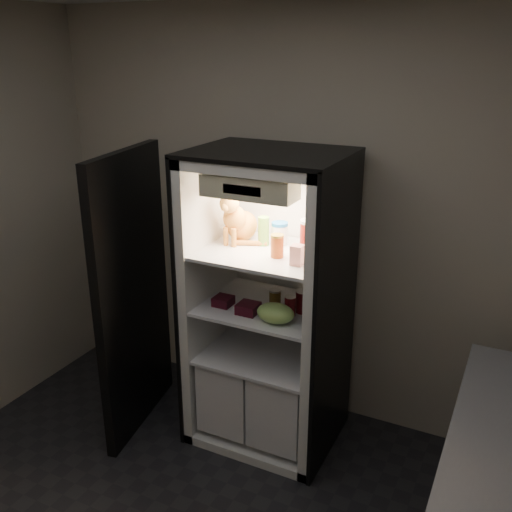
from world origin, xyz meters
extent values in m
plane|color=#A69B8A|center=(0.00, 1.80, 1.35)|extent=(3.60, 0.00, 3.60)
cube|color=white|center=(0.00, 1.67, 0.93)|extent=(0.85, 0.06, 1.85)
cube|color=white|center=(-0.40, 1.35, 0.93)|extent=(0.06, 0.70, 1.85)
cube|color=white|center=(0.40, 1.35, 0.93)|extent=(0.06, 0.70, 1.85)
cube|color=white|center=(0.00, 1.35, 1.82)|extent=(0.85, 0.70, 0.06)
cube|color=white|center=(0.00, 1.35, 0.03)|extent=(0.85, 0.70, 0.06)
cube|color=black|center=(-0.44, 1.35, 0.93)|extent=(0.02, 0.72, 1.87)
cube|color=black|center=(0.44, 1.35, 0.93)|extent=(0.02, 0.72, 1.87)
cube|color=black|center=(0.00, 1.35, 1.86)|extent=(0.90, 0.72, 0.02)
cube|color=white|center=(0.00, 1.32, 1.28)|extent=(0.73, 0.62, 0.02)
cube|color=white|center=(0.00, 1.32, 0.93)|extent=(0.73, 0.62, 0.02)
cube|color=white|center=(-0.18, 1.32, 0.35)|extent=(0.34, 0.58, 0.48)
cube|color=white|center=(0.18, 1.32, 0.35)|extent=(0.34, 0.58, 0.48)
cube|color=white|center=(0.00, 1.32, 0.60)|extent=(0.73, 0.62, 0.02)
cube|color=beige|center=(0.00, 1.11, 1.72)|extent=(0.52, 0.18, 0.12)
cube|color=black|center=(0.00, 1.02, 1.72)|extent=(0.22, 0.01, 0.05)
cube|color=black|center=(-0.84, 1.11, 0.93)|extent=(0.22, 0.87, 1.85)
cube|color=white|center=(-0.85, 1.05, 0.55)|extent=(0.18, 0.64, 0.12)
cube|color=white|center=(-0.85, 1.05, 1.05)|extent=(0.18, 0.64, 0.12)
ellipsoid|color=#B75617|center=(-0.22, 1.45, 1.38)|extent=(0.19, 0.23, 0.19)
ellipsoid|color=#B75617|center=(-0.23, 1.36, 1.45)|extent=(0.15, 0.14, 0.16)
sphere|color=#BC6B24|center=(-0.23, 1.30, 1.55)|extent=(0.12, 0.12, 0.12)
sphere|color=#BC6B24|center=(-0.23, 1.25, 1.54)|extent=(0.05, 0.05, 0.05)
cone|color=#BC6B24|center=(-0.27, 1.31, 1.61)|extent=(0.05, 0.05, 0.05)
cone|color=#BC6B24|center=(-0.20, 1.31, 1.61)|extent=(0.05, 0.05, 0.05)
cylinder|color=#B75617|center=(-0.26, 1.30, 1.35)|extent=(0.03, 0.03, 0.11)
cylinder|color=#B75617|center=(-0.20, 1.30, 1.35)|extent=(0.03, 0.03, 0.11)
cylinder|color=#B75617|center=(-0.13, 1.36, 1.31)|extent=(0.21, 0.11, 0.03)
cylinder|color=green|center=(-0.06, 1.41, 1.37)|extent=(0.07, 0.07, 0.16)
cylinder|color=green|center=(-0.06, 1.41, 1.46)|extent=(0.07, 0.07, 0.01)
cylinder|color=white|center=(0.02, 1.46, 1.35)|extent=(0.10, 0.10, 0.12)
cylinder|color=#1967B5|center=(0.02, 1.46, 1.42)|extent=(0.10, 0.10, 0.02)
cylinder|color=maroon|center=(0.10, 1.26, 1.35)|extent=(0.07, 0.07, 0.12)
cylinder|color=gold|center=(0.10, 1.26, 1.42)|extent=(0.08, 0.08, 0.01)
cylinder|color=#A41C15|center=(0.26, 1.36, 1.39)|extent=(0.12, 0.12, 0.20)
cylinder|color=white|center=(0.26, 1.36, 1.49)|extent=(0.13, 0.13, 0.02)
cube|color=silver|center=(0.25, 1.19, 1.35)|extent=(0.07, 0.07, 0.11)
cylinder|color=black|center=(0.21, 1.37, 1.00)|extent=(0.06, 0.06, 0.12)
cylinder|color=#B2B2B2|center=(0.21, 1.37, 1.06)|extent=(0.06, 0.06, 0.00)
cylinder|color=black|center=(0.24, 1.32, 1.01)|extent=(0.07, 0.07, 0.13)
cylinder|color=#B2B2B2|center=(0.24, 1.32, 1.07)|extent=(0.07, 0.07, 0.00)
cylinder|color=black|center=(0.19, 1.26, 1.00)|extent=(0.06, 0.06, 0.12)
cylinder|color=#B2B2B2|center=(0.19, 1.26, 1.06)|extent=(0.07, 0.07, 0.00)
cylinder|color=brown|center=(0.05, 1.35, 0.98)|extent=(0.07, 0.07, 0.09)
cylinder|color=#B2B2B2|center=(0.05, 1.35, 1.03)|extent=(0.07, 0.07, 0.01)
ellipsoid|color=#85BC57|center=(0.15, 1.14, 1.00)|extent=(0.22, 0.16, 0.11)
cube|color=#4B0C19|center=(-0.23, 1.20, 0.97)|extent=(0.11, 0.11, 0.05)
cube|color=#4B0C19|center=(-0.04, 1.17, 0.97)|extent=(0.12, 0.12, 0.06)
camera|label=1|loc=(1.35, -1.53, 2.42)|focal=40.00mm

